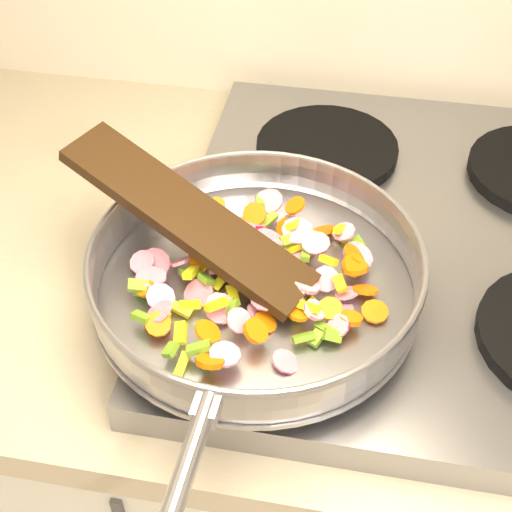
# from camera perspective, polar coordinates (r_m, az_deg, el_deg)

# --- Properties ---
(cooktop) EXTENTS (0.60, 0.60, 0.04)m
(cooktop) POSITION_cam_1_polar(r_m,az_deg,el_deg) (0.88, 13.60, 0.69)
(cooktop) COLOR #939399
(cooktop) RESTS_ON counter_top
(grate_fl) EXTENTS (0.19, 0.19, 0.02)m
(grate_fl) POSITION_cam_1_polar(r_m,az_deg,el_deg) (0.76, 3.37, -3.61)
(grate_fl) COLOR black
(grate_fl) RESTS_ON cooktop
(grate_bl) EXTENTS (0.19, 0.19, 0.02)m
(grate_bl) POSITION_cam_1_polar(r_m,az_deg,el_deg) (0.97, 5.69, 8.56)
(grate_bl) COLOR black
(grate_bl) RESTS_ON cooktop
(saute_pan) EXTENTS (0.39, 0.55, 0.06)m
(saute_pan) POSITION_cam_1_polar(r_m,az_deg,el_deg) (0.73, -0.04, -1.20)
(saute_pan) COLOR #9E9EA5
(saute_pan) RESTS_ON grate_fl
(vegetable_heap) EXTENTS (0.29, 0.28, 0.05)m
(vegetable_heap) POSITION_cam_1_polar(r_m,az_deg,el_deg) (0.75, 0.07, -1.26)
(vegetable_heap) COLOR #D26107
(vegetable_heap) RESTS_ON saute_pan
(wooden_spatula) EXTENTS (0.29, 0.18, 0.09)m
(wooden_spatula) POSITION_cam_1_polar(r_m,az_deg,el_deg) (0.75, -5.47, 3.17)
(wooden_spatula) COLOR black
(wooden_spatula) RESTS_ON saute_pan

